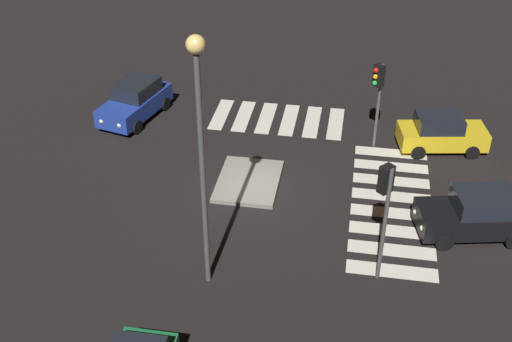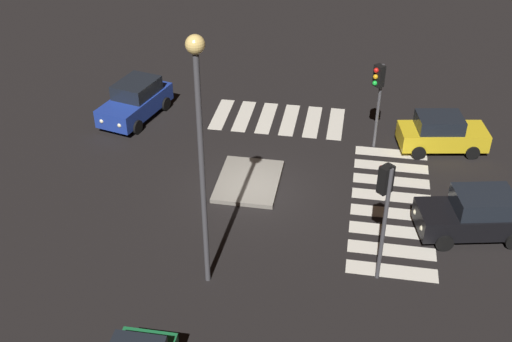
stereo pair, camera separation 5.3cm
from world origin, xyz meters
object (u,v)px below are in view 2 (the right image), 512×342
car_black (476,215)px  traffic_island (249,181)px  car_blue (136,101)px  street_lamp (200,130)px  car_yellow (442,133)px  traffic_light_east (378,86)px  traffic_light_south (385,196)px

car_black → traffic_island: bearing=-24.1°
car_blue → car_black: size_ratio=1.03×
car_blue → street_lamp: bearing=44.0°
car_yellow → car_black: size_ratio=0.93×
traffic_light_east → car_yellow: bearing=143.1°
car_yellow → street_lamp: size_ratio=0.46×
car_blue → traffic_light_east: 11.85m
traffic_light_east → street_lamp: bearing=18.1°
car_yellow → street_lamp: street_lamp is taller
car_blue → car_black: bearing=80.7°
car_blue → traffic_light_east: traffic_light_east is taller
car_yellow → traffic_light_east: bearing=176.6°
traffic_island → traffic_light_east: traffic_light_east is taller
car_blue → traffic_island: bearing=67.9°
traffic_island → car_blue: (4.81, 6.55, 0.83)m
car_blue → traffic_light_south: (-9.68, -11.89, 2.48)m
car_blue → street_lamp: street_lamp is taller
car_black → street_lamp: (-4.17, 9.24, 5.03)m
car_blue → traffic_light_south: traffic_light_south is taller
car_yellow → traffic_light_south: 9.85m
car_black → traffic_light_east: (5.78, 3.88, 2.20)m
traffic_light_south → traffic_light_east: size_ratio=1.10×
traffic_light_south → car_blue: bearing=2.1°
traffic_island → car_blue: size_ratio=0.75×
traffic_island → car_black: size_ratio=0.77×
car_yellow → car_black: car_black is taller
car_yellow → traffic_light_south: (-9.10, 2.77, 2.55)m
car_yellow → traffic_light_east: traffic_light_east is taller
traffic_island → street_lamp: street_lamp is taller
car_blue → car_black: car_blue is taller
street_lamp → traffic_light_east: bearing=-28.3°
car_blue → car_black: (-6.72, -15.49, -0.02)m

